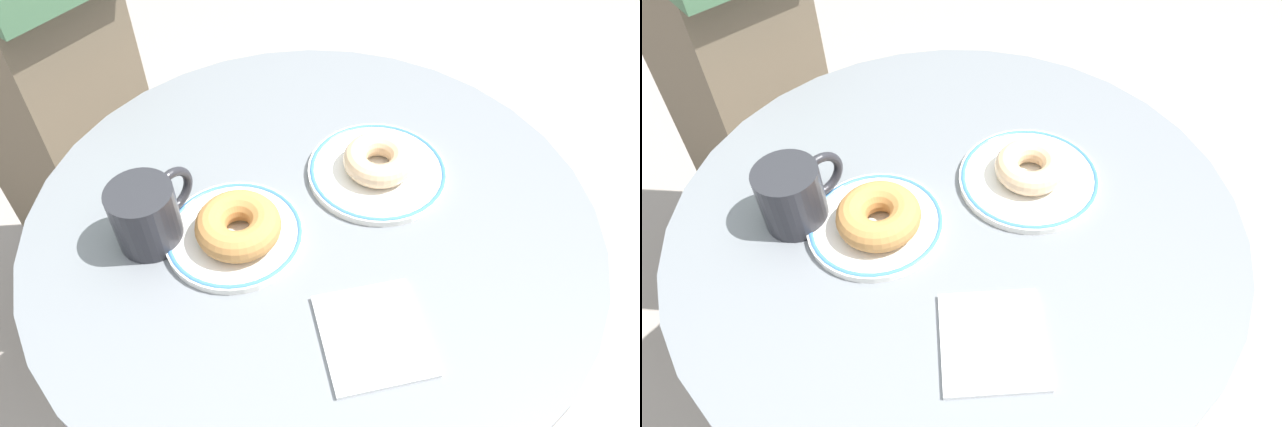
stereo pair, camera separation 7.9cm
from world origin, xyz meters
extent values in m
cube|color=#9E9389|center=(0.00, 0.00, -0.01)|extent=(7.00, 7.00, 0.02)
cylinder|color=slate|center=(0.00, 0.00, 0.72)|extent=(0.77, 0.77, 0.02)
cylinder|color=slate|center=(0.00, 0.00, 0.37)|extent=(0.06, 0.06, 0.68)
cylinder|color=slate|center=(0.00, 0.00, 0.01)|extent=(0.39, 0.39, 0.03)
cylinder|color=white|center=(-0.11, -0.02, 0.73)|extent=(0.18, 0.18, 0.01)
torus|color=#3D75BC|center=(-0.11, -0.02, 0.73)|extent=(0.18, 0.18, 0.01)
cylinder|color=white|center=(0.11, 0.05, 0.73)|extent=(0.20, 0.20, 0.01)
torus|color=#3D75BC|center=(0.11, 0.05, 0.73)|extent=(0.19, 0.19, 0.01)
torus|color=#BC7F42|center=(-0.10, -0.02, 0.76)|extent=(0.15, 0.15, 0.04)
torus|color=#E0B789|center=(0.11, 0.05, 0.76)|extent=(0.14, 0.14, 0.03)
cube|color=white|center=(0.03, -0.20, 0.73)|extent=(0.12, 0.13, 0.01)
cylinder|color=#28282D|center=(-0.21, 0.01, 0.77)|extent=(0.08, 0.08, 0.09)
torus|color=#28282D|center=(-0.17, 0.04, 0.77)|extent=(0.06, 0.05, 0.07)
cube|color=brown|center=(-0.42, 0.52, 0.43)|extent=(0.40, 0.43, 0.87)
camera|label=1|loc=(-0.11, -0.52, 1.34)|focal=34.01mm
camera|label=2|loc=(-0.03, -0.53, 1.34)|focal=34.01mm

